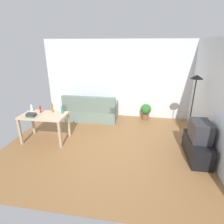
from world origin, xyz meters
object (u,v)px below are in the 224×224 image
torchiere_lamp (195,90)px  desk (44,118)px  tv (200,131)px  bottle_clear (32,108)px  tv_stand (197,148)px  bottle_tall (62,110)px  potted_plant (146,111)px  bottle_amber (52,108)px  couch (91,111)px  book_stack (31,115)px  bottle_red (40,109)px

torchiere_lamp → desk: 4.07m
tv → torchiere_lamp: size_ratio=0.33×
tv → bottle_clear: bottle_clear is taller
tv_stand → bottle_tall: size_ratio=5.16×
potted_plant → bottle_tall: (-2.30, -1.74, 0.52)m
tv_stand → desk: (-3.93, 0.20, 0.41)m
bottle_amber → tv_stand: bearing=-6.3°
tv → bottle_tall: size_ratio=2.82×
couch → book_stack: 2.17m
potted_plant → bottle_amber: bottle_amber is taller
couch → book_stack: (-1.10, -1.80, 0.51)m
bottle_clear → bottle_amber: 0.61m
tv → torchiere_lamp: bearing=0.2°
desk → bottle_amber: size_ratio=4.37×
tv_stand → desk: desk is taller
tv_stand → bottle_red: (-4.08, 0.33, 0.62)m
couch → book_stack: couch is taller
torchiere_lamp → bottle_tall: torchiere_lamp is taller
potted_plant → bottle_clear: bottle_clear is taller
couch → bottle_clear: 2.01m
bottle_tall → tv: bearing=-6.3°
couch → tv_stand: (3.08, -1.82, -0.07)m
potted_plant → bottle_red: 3.46m
couch → bottle_tall: bearing=74.6°
potted_plant → bottle_red: (-2.90, -1.80, 0.53)m
tv_stand → book_stack: book_stack is taller
couch → potted_plant: (1.90, 0.31, 0.02)m
couch → bottle_tall: (-0.39, -1.43, 0.54)m
torchiere_lamp → bottle_clear: torchiere_lamp is taller
bottle_tall → bottle_clear: bearing=179.4°
tv_stand → book_stack: bearing=89.8°
potted_plant → bottle_clear: size_ratio=2.65×
tv → torchiere_lamp: (-0.00, 0.94, 0.71)m
torchiere_lamp → bottle_amber: 3.84m
tv_stand → tv: size_ratio=1.83×
bottle_clear → desk: bearing=-23.0°
book_stack → bottle_clear: bearing=119.0°
bottle_tall → book_stack: (-0.70, -0.37, -0.04)m
tv → book_stack: (-4.18, 0.02, 0.11)m
bottle_clear → book_stack: bearing=-61.0°
bottle_red → bottle_tall: bearing=5.3°
book_stack → bottle_tall: bearing=27.6°
torchiere_lamp → bottle_tall: (-3.47, -0.56, -0.56)m
torchiere_lamp → book_stack: bearing=-167.5°
tv_stand → bottle_red: 4.14m
potted_plant → book_stack: size_ratio=2.33×
couch → desk: bearing=62.2°
bottle_clear → bottle_red: bottle_red is taller
tv_stand → bottle_amber: bottle_amber is taller
tv_stand → book_stack: 4.21m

